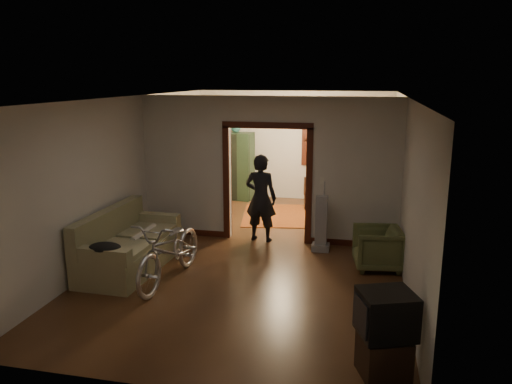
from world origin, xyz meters
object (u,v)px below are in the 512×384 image
(person, at_px, (261,198))
(desk, at_px, (330,189))
(bicycle, at_px, (170,250))
(locker, at_px, (236,166))
(armchair, at_px, (377,248))
(sofa, at_px, (130,240))

(person, height_order, desk, person)
(bicycle, xyz_separation_m, person, (0.96, 2.28, 0.34))
(bicycle, distance_m, locker, 5.51)
(armchair, xyz_separation_m, person, (-2.21, 1.01, 0.50))
(bicycle, height_order, desk, bicycle)
(bicycle, xyz_separation_m, desk, (2.07, 5.45, -0.13))
(sofa, relative_size, locker, 1.23)
(sofa, height_order, locker, locker)
(locker, bearing_deg, bicycle, -78.26)
(sofa, bearing_deg, bicycle, -22.32)
(person, bearing_deg, bicycle, 74.85)
(person, distance_m, locker, 3.47)
(locker, bearing_deg, person, -59.54)
(armchair, xyz_separation_m, locker, (-3.54, 4.21, 0.52))
(person, distance_m, desk, 3.39)
(armchair, height_order, locker, locker)
(bicycle, height_order, armchair, bicycle)
(bicycle, distance_m, person, 2.50)
(bicycle, xyz_separation_m, armchair, (3.17, 1.27, -0.17))
(sofa, distance_m, person, 2.66)
(sofa, relative_size, person, 1.26)
(sofa, bearing_deg, desk, 61.44)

